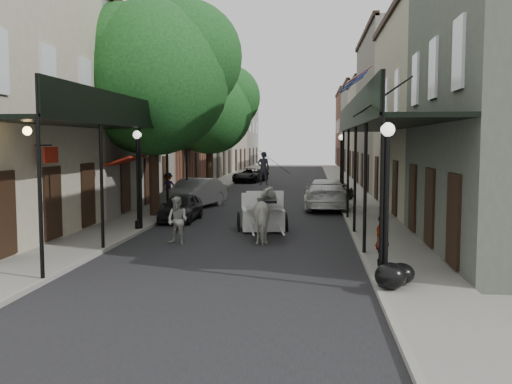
% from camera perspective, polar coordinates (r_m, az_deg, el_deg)
% --- Properties ---
extents(ground, '(140.00, 140.00, 0.00)m').
position_cam_1_polar(ground, '(15.49, -3.60, -7.66)').
color(ground, gray).
rests_on(ground, ground).
extents(road, '(8.00, 90.00, 0.01)m').
position_cam_1_polar(road, '(35.16, 1.61, -0.53)').
color(road, black).
rests_on(road, ground).
extents(sidewalk_left, '(2.20, 90.00, 0.12)m').
position_cam_1_polar(sidewalk_left, '(35.85, -6.39, -0.36)').
color(sidewalk_left, gray).
rests_on(sidewalk_left, ground).
extents(sidewalk_right, '(2.20, 90.00, 0.12)m').
position_cam_1_polar(sidewalk_right, '(35.17, 9.76, -0.51)').
color(sidewalk_right, gray).
rests_on(sidewalk_right, ground).
extents(building_row_left, '(5.00, 80.00, 10.50)m').
position_cam_1_polar(building_row_left, '(46.29, -8.26, 7.25)').
color(building_row_left, '#B8AF93').
rests_on(building_row_left, ground).
extents(building_row_right, '(5.00, 80.00, 10.50)m').
position_cam_1_polar(building_row_right, '(45.37, 13.51, 7.21)').
color(building_row_right, gray).
rests_on(building_row_right, ground).
extents(gallery_left, '(2.20, 18.05, 4.88)m').
position_cam_1_polar(gallery_left, '(23.06, -12.73, 6.52)').
color(gallery_left, black).
rests_on(gallery_left, sidewalk_left).
extents(gallery_right, '(2.20, 18.05, 4.88)m').
position_cam_1_polar(gallery_right, '(22.03, 11.82, 6.62)').
color(gallery_right, black).
rests_on(gallery_right, sidewalk_right).
extents(tree_near, '(7.31, 6.80, 9.63)m').
position_cam_1_polar(tree_near, '(26.14, -9.33, 11.74)').
color(tree_near, '#382619').
rests_on(tree_near, sidewalk_left).
extents(tree_far, '(6.45, 6.00, 8.61)m').
position_cam_1_polar(tree_far, '(39.73, -4.13, 8.52)').
color(tree_far, '#382619').
rests_on(tree_far, sidewalk_left).
extents(lamppost_right_near, '(0.32, 0.32, 3.71)m').
position_cam_1_polar(lamppost_right_near, '(13.09, 12.90, -1.01)').
color(lamppost_right_near, black).
rests_on(lamppost_right_near, sidewalk_right).
extents(lamppost_left, '(0.32, 0.32, 3.71)m').
position_cam_1_polar(lamppost_left, '(21.95, -11.73, 1.39)').
color(lamppost_left, black).
rests_on(lamppost_left, sidewalk_left).
extents(lamppost_right_far, '(0.32, 0.32, 3.71)m').
position_cam_1_polar(lamppost_right_far, '(32.98, 8.50, 2.61)').
color(lamppost_right_far, black).
rests_on(lamppost_right_far, sidewalk_right).
extents(horse, '(1.30, 2.30, 1.84)m').
position_cam_1_polar(horse, '(19.50, 1.10, -2.29)').
color(horse, beige).
rests_on(horse, ground).
extents(carriage, '(2.12, 2.90, 3.07)m').
position_cam_1_polar(carriage, '(22.31, 0.57, -0.66)').
color(carriage, black).
rests_on(carriage, ground).
extents(pedestrian_walking, '(0.95, 0.86, 1.59)m').
position_cam_1_polar(pedestrian_walking, '(19.14, -7.85, -2.84)').
color(pedestrian_walking, '#A09F97').
rests_on(pedestrian_walking, ground).
extents(pedestrian_sidewalk_left, '(1.10, 0.82, 1.52)m').
position_cam_1_polar(pedestrian_sidewalk_left, '(33.24, -8.76, 0.61)').
color(pedestrian_sidewalk_left, gray).
rests_on(pedestrian_sidewalk_left, sidewalk_left).
extents(pedestrian_sidewalk_right, '(0.64, 0.97, 1.53)m').
position_cam_1_polar(pedestrian_sidewalk_right, '(14.57, 12.54, -5.03)').
color(pedestrian_sidewalk_right, gray).
rests_on(pedestrian_sidewalk_right, sidewalk_right).
extents(car_left_near, '(1.47, 3.53, 1.20)m').
position_cam_1_polar(car_left_near, '(24.72, -7.51, -1.53)').
color(car_left_near, black).
rests_on(car_left_near, ground).
extents(car_left_mid, '(2.85, 4.87, 1.52)m').
position_cam_1_polar(car_left_mid, '(29.65, -6.16, -0.12)').
color(car_left_mid, '#A4A3A9').
rests_on(car_left_mid, ground).
extents(car_left_far, '(2.72, 4.60, 1.20)m').
position_cam_1_polar(car_left_far, '(48.19, -0.70, 1.68)').
color(car_left_far, black).
rests_on(car_left_far, ground).
extents(car_right_near, '(2.26, 5.38, 1.55)m').
position_cam_1_polar(car_right_near, '(29.04, 7.05, -0.21)').
color(car_right_near, silver).
rests_on(car_right_near, ground).
extents(car_right_far, '(2.68, 3.72, 1.18)m').
position_cam_1_polar(car_right_far, '(34.05, 7.55, 0.23)').
color(car_right_far, black).
rests_on(car_right_far, ground).
extents(trash_bags, '(0.96, 1.11, 0.60)m').
position_cam_1_polar(trash_bags, '(13.36, 13.70, -8.08)').
color(trash_bags, black).
rests_on(trash_bags, sidewalk_right).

